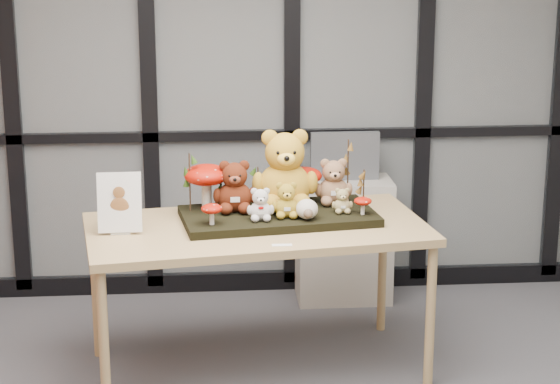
{
  "coord_description": "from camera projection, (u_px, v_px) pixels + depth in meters",
  "views": [
    {
      "loc": [
        -0.13,
        -3.86,
        2.42
      ],
      "look_at": [
        0.27,
        1.18,
        1.02
      ],
      "focal_mm": 65.0,
      "sensor_mm": 36.0,
      "label": 1
    }
  ],
  "objects": [
    {
      "name": "mushroom_front_right",
      "position": [
        363.0,
        205.0,
        5.35
      ],
      "size": [
        0.09,
        0.09,
        0.1
      ],
      "primitive_type": null,
      "color": "#9F1105",
      "rests_on": "diorama_tray"
    },
    {
      "name": "sign_holder",
      "position": [
        120.0,
        205.0,
        5.16
      ],
      "size": [
        0.23,
        0.08,
        0.32
      ],
      "rotation": [
        0.0,
        0.0,
        0.02
      ],
      "color": "silver",
      "rests_on": "display_table"
    },
    {
      "name": "sprig_dry_far_right",
      "position": [
        348.0,
        171.0,
        5.55
      ],
      "size": [
        0.05,
        0.05,
        0.35
      ],
      "primitive_type": null,
      "color": "brown",
      "rests_on": "diorama_tray"
    },
    {
      "name": "bear_brown_medium",
      "position": [
        234.0,
        183.0,
        5.4
      ],
      "size": [
        0.26,
        0.24,
        0.3
      ],
      "primitive_type": null,
      "rotation": [
        0.0,
        0.0,
        0.14
      ],
      "color": "#4F1C0C",
      "rests_on": "diorama_tray"
    },
    {
      "name": "bear_small_yellow",
      "position": [
        286.0,
        198.0,
        5.3
      ],
      "size": [
        0.18,
        0.16,
        0.21
      ],
      "primitive_type": null,
      "rotation": [
        0.0,
        0.0,
        0.14
      ],
      "color": "#AB8822",
      "rests_on": "diorama_tray"
    },
    {
      "name": "label_card",
      "position": [
        282.0,
        245.0,
        5.01
      ],
      "size": [
        0.1,
        0.03,
        0.0
      ],
      "primitive_type": "cube",
      "color": "white",
      "rests_on": "display_table"
    },
    {
      "name": "plush_cream_hedgehog",
      "position": [
        307.0,
        208.0,
        5.28
      ],
      "size": [
        0.1,
        0.09,
        0.12
      ],
      "primitive_type": null,
      "rotation": [
        0.0,
        0.0,
        0.14
      ],
      "color": "beige",
      "rests_on": "diorama_tray"
    },
    {
      "name": "cabinet",
      "position": [
        344.0,
        240.0,
        6.49
      ],
      "size": [
        0.59,
        0.35,
        0.79
      ],
      "primitive_type": "cube",
      "color": "#AEA89B",
      "rests_on": "floor"
    },
    {
      "name": "sprig_green_mid_left",
      "position": [
        221.0,
        186.0,
        5.5
      ],
      "size": [
        0.05,
        0.05,
        0.22
      ],
      "primitive_type": null,
      "color": "#1D3C0D",
      "rests_on": "diorama_tray"
    },
    {
      "name": "diorama_tray",
      "position": [
        279.0,
        216.0,
        5.41
      ],
      "size": [
        1.08,
        0.65,
        0.04
      ],
      "primitive_type": "cube",
      "rotation": [
        0.0,
        0.0,
        0.14
      ],
      "color": "black",
      "rests_on": "display_table"
    },
    {
      "name": "glass_partition",
      "position": [
        221.0,
        78.0,
        6.36
      ],
      "size": [
        4.9,
        0.06,
        2.78
      ],
      "color": "#2D383F",
      "rests_on": "floor"
    },
    {
      "name": "sprig_dry_mid_right",
      "position": [
        364.0,
        189.0,
        5.46
      ],
      "size": [
        0.05,
        0.05,
        0.21
      ],
      "primitive_type": null,
      "color": "brown",
      "rests_on": "diorama_tray"
    },
    {
      "name": "mushroom_back_right",
      "position": [
        304.0,
        184.0,
        5.55
      ],
      "size": [
        0.2,
        0.2,
        0.22
      ],
      "primitive_type": null,
      "color": "#9F1105",
      "rests_on": "diorama_tray"
    },
    {
      "name": "mushroom_back_left",
      "position": [
        207.0,
        185.0,
        5.44
      ],
      "size": [
        0.24,
        0.24,
        0.27
      ],
      "primitive_type": null,
      "color": "#9F1105",
      "rests_on": "diorama_tray"
    },
    {
      "name": "bear_pooh_yellow",
      "position": [
        285.0,
        165.0,
        5.45
      ],
      "size": [
        0.4,
        0.37,
        0.47
      ],
      "primitive_type": null,
      "rotation": [
        0.0,
        0.0,
        0.14
      ],
      "color": "gold",
      "rests_on": "diorama_tray"
    },
    {
      "name": "bear_tan_back",
      "position": [
        333.0,
        179.0,
        5.54
      ],
      "size": [
        0.24,
        0.22,
        0.28
      ],
      "primitive_type": null,
      "rotation": [
        0.0,
        0.0,
        0.14
      ],
      "color": "#936746",
      "rests_on": "diorama_tray"
    },
    {
      "name": "sprig_green_far_left",
      "position": [
        190.0,
        182.0,
        5.39
      ],
      "size": [
        0.05,
        0.05,
        0.32
      ],
      "primitive_type": null,
      "color": "#1D3C0D",
      "rests_on": "diorama_tray"
    },
    {
      "name": "monitor",
      "position": [
        345.0,
        156.0,
        6.36
      ],
      "size": [
        0.43,
        0.04,
        0.31
      ],
      "color": "#4F5257",
      "rests_on": "cabinet"
    },
    {
      "name": "room_shell",
      "position": [
        235.0,
        111.0,
        3.92
      ],
      "size": [
        5.0,
        5.0,
        5.0
      ],
      "color": "#BCB9B1",
      "rests_on": "floor"
    },
    {
      "name": "sprig_green_centre",
      "position": [
        258.0,
        185.0,
        5.55
      ],
      "size": [
        0.05,
        0.05,
        0.2
      ],
      "primitive_type": null,
      "color": "#1D3C0D",
      "rests_on": "diorama_tray"
    },
    {
      "name": "bear_white_bow",
      "position": [
        260.0,
        202.0,
        5.25
      ],
      "size": [
        0.16,
        0.15,
        0.19
      ],
      "primitive_type": null,
      "rotation": [
        0.0,
        0.0,
        0.14
      ],
      "color": "silver",
      "rests_on": "diorama_tray"
    },
    {
      "name": "mushroom_front_left",
      "position": [
        212.0,
        213.0,
        5.18
      ],
      "size": [
        0.11,
        0.11,
        0.12
      ],
      "primitive_type": null,
      "color": "#9F1105",
      "rests_on": "diorama_tray"
    },
    {
      "name": "bear_beige_small",
      "position": [
        342.0,
        199.0,
        5.38
      ],
      "size": [
        0.13,
        0.12,
        0.15
      ],
      "primitive_type": null,
      "rotation": [
        0.0,
        0.0,
        0.14
      ],
      "color": "tan",
      "rests_on": "diorama_tray"
    },
    {
      "name": "display_table",
      "position": [
        257.0,
        237.0,
        5.35
      ],
      "size": [
        1.88,
        1.13,
        0.83
      ],
      "rotation": [
        0.0,
        0.0,
        0.14
      ],
      "color": "tan",
      "rests_on": "floor"
    }
  ]
}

